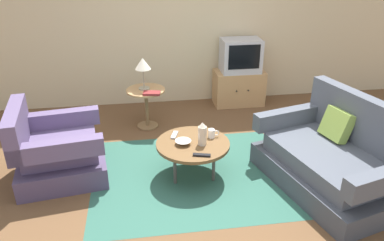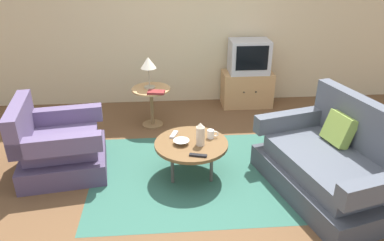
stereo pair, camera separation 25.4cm
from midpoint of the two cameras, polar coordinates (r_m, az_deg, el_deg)
ground_plane at (r=4.01m, az=2.90°, el=-9.86°), size 16.00×16.00×0.00m
back_wall at (r=5.76m, az=0.11°, el=15.85°), size 9.00×0.12×2.70m
area_rug at (r=4.16m, az=1.66°, el=-8.37°), size 2.18×1.80×0.00m
armchair at (r=4.31m, az=-18.39°, el=-4.04°), size 1.01×0.99×0.84m
couch at (r=4.08m, az=22.69°, el=-6.39°), size 1.29×1.69×0.94m
coffee_table at (r=3.96m, az=1.72°, el=-3.82°), size 0.79×0.79×0.41m
side_table at (r=5.09m, az=-4.84°, el=3.33°), size 0.52×0.52×0.56m
tv_stand at (r=5.90m, az=9.65°, el=4.84°), size 0.77×0.45×0.54m
television at (r=5.73m, az=10.06°, el=9.67°), size 0.59×0.40×0.50m
table_lamp at (r=4.95m, az=-5.26°, el=8.58°), size 0.21×0.21×0.43m
vase at (r=3.85m, az=3.19°, el=-2.14°), size 0.09×0.09×0.26m
mug at (r=4.03m, az=4.76°, el=-2.11°), size 0.12×0.07×0.10m
bowl at (r=3.91m, az=0.21°, el=-3.37°), size 0.17×0.17×0.04m
tv_remote_dark at (r=3.70m, az=2.92°, el=-5.42°), size 0.18×0.09×0.02m
tv_remote_silver at (r=4.09m, az=-1.02°, el=-2.18°), size 0.10×0.17×0.02m
book at (r=4.85m, az=-4.05°, el=4.35°), size 0.24×0.17×0.03m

